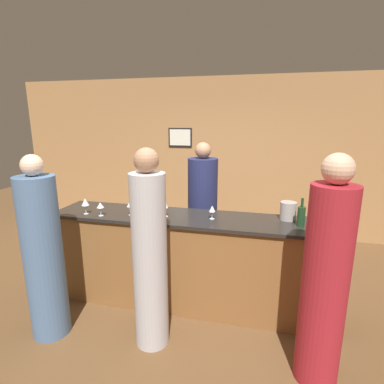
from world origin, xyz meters
The scene contains 15 objects.
ground_plane centered at (0.00, 0.00, 0.00)m, with size 14.00×14.00×0.00m, color brown.
back_wall centered at (0.00, 2.43, 1.40)m, with size 8.00×0.08×2.80m.
bar_counter centered at (0.00, 0.00, 0.53)m, with size 3.09×0.62×1.05m.
bartender centered at (-0.02, 0.74, 0.83)m, with size 0.39×0.39×1.79m.
guest_0 centered at (-1.23, -0.78, 0.82)m, with size 0.35×0.35×1.78m.
guest_1 centered at (1.24, -0.75, 0.86)m, with size 0.34×0.34×1.85m.
guest_2 centered at (-0.21, -0.67, 0.87)m, with size 0.31×0.31×1.85m.
wine_bottle_0 centered at (1.12, -0.02, 1.15)m, with size 0.08×0.08×0.28m.
ice_bucket centered at (1.01, 0.15, 1.15)m, with size 0.16×0.16×0.19m.
wine_glass_0 centered at (-0.65, -0.10, 1.18)m, with size 0.08×0.08×0.17m.
wine_glass_1 centered at (-0.43, -0.06, 1.18)m, with size 0.08×0.08×0.17m.
wine_glass_2 centered at (-0.95, -0.20, 1.17)m, with size 0.08×0.08×0.15m.
wine_glass_3 centered at (0.24, -0.02, 1.16)m, with size 0.07×0.07×0.15m.
wine_glass_4 centered at (-1.15, -0.18, 1.19)m, with size 0.08×0.08×0.18m.
wine_glass_5 centered at (-0.26, -0.06, 1.18)m, with size 0.06×0.06×0.17m.
Camera 1 is at (0.73, -2.97, 2.07)m, focal length 28.00 mm.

